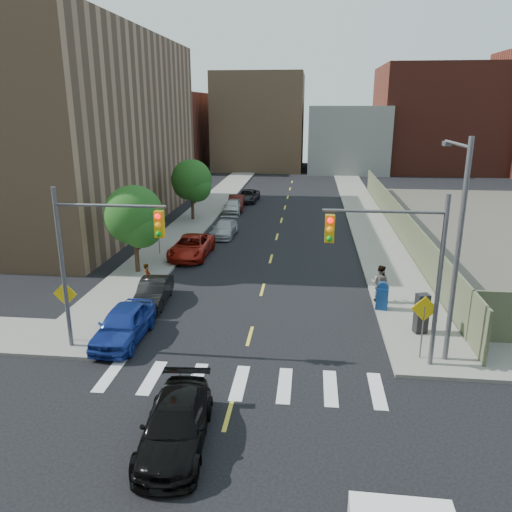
% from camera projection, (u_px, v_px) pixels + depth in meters
% --- Properties ---
extents(ground, '(160.00, 160.00, 0.00)m').
position_uv_depth(ground, '(218.00, 453.00, 15.04)').
color(ground, black).
rests_on(ground, ground).
extents(sidewalk_nw, '(3.50, 73.00, 0.15)m').
position_uv_depth(sidewalk_nw, '(217.00, 199.00, 55.31)').
color(sidewalk_nw, gray).
rests_on(sidewalk_nw, ground).
extents(sidewalk_ne, '(3.50, 73.00, 0.15)m').
position_uv_depth(sidewalk_ne, '(359.00, 202.00, 53.70)').
color(sidewalk_ne, gray).
rests_on(sidewalk_ne, ground).
extents(fence_north, '(0.12, 44.00, 2.50)m').
position_uv_depth(fence_north, '(397.00, 219.00, 40.33)').
color(fence_north, '#5E6345').
rests_on(fence_north, ground).
extents(building_nw, '(22.00, 30.00, 16.00)m').
position_uv_depth(building_nw, '(30.00, 130.00, 43.56)').
color(building_nw, '#8C6B4C').
rests_on(building_nw, ground).
extents(bg_bldg_west, '(14.00, 18.00, 12.00)m').
position_uv_depth(bg_bldg_west, '(163.00, 131.00, 82.20)').
color(bg_bldg_west, '#592319').
rests_on(bg_bldg_west, ground).
extents(bg_bldg_midwest, '(14.00, 16.00, 15.00)m').
position_uv_depth(bg_bldg_midwest, '(260.00, 122.00, 82.00)').
color(bg_bldg_midwest, '#8C6B4C').
rests_on(bg_bldg_midwest, ground).
extents(bg_bldg_center, '(12.00, 16.00, 10.00)m').
position_uv_depth(bg_bldg_center, '(346.00, 138.00, 79.37)').
color(bg_bldg_center, gray).
rests_on(bg_bldg_center, ground).
extents(bg_bldg_east, '(18.00, 18.00, 16.00)m').
position_uv_depth(bg_bldg_east, '(436.00, 119.00, 78.95)').
color(bg_bldg_east, '#592319').
rests_on(bg_bldg_east, ground).
extents(signal_nw, '(4.59, 0.30, 7.00)m').
position_uv_depth(signal_nw, '(96.00, 249.00, 20.06)').
color(signal_nw, '#59595E').
rests_on(signal_nw, ground).
extents(signal_ne, '(4.59, 0.30, 7.00)m').
position_uv_depth(signal_ne, '(400.00, 258.00, 18.82)').
color(signal_ne, '#59595E').
rests_on(signal_ne, ground).
extents(streetlight_ne, '(0.25, 3.70, 9.00)m').
position_uv_depth(streetlight_ne, '(456.00, 236.00, 19.24)').
color(streetlight_ne, '#59595E').
rests_on(streetlight_ne, ground).
extents(warn_sign_nw, '(1.06, 0.06, 2.83)m').
position_uv_depth(warn_sign_nw, '(66.00, 301.00, 21.46)').
color(warn_sign_nw, '#59595E').
rests_on(warn_sign_nw, ground).
extents(warn_sign_ne, '(1.06, 0.06, 2.83)m').
position_uv_depth(warn_sign_ne, '(424.00, 316.00, 19.90)').
color(warn_sign_ne, '#59595E').
rests_on(warn_sign_ne, ground).
extents(warn_sign_midwest, '(1.06, 0.06, 2.83)m').
position_uv_depth(warn_sign_midwest, '(158.00, 228.00, 34.31)').
color(warn_sign_midwest, '#59595E').
rests_on(warn_sign_midwest, ground).
extents(tree_west_near, '(3.66, 3.64, 5.52)m').
position_uv_depth(tree_west_near, '(134.00, 219.00, 30.13)').
color(tree_west_near, '#332114').
rests_on(tree_west_near, ground).
extents(tree_west_far, '(3.66, 3.64, 5.52)m').
position_uv_depth(tree_west_far, '(192.00, 182.00, 44.41)').
color(tree_west_far, '#332114').
rests_on(tree_west_far, ground).
extents(parked_car_blue, '(1.85, 4.59, 1.56)m').
position_uv_depth(parked_car_blue, '(124.00, 324.00, 22.05)').
color(parked_car_blue, navy).
rests_on(parked_car_blue, ground).
extents(parked_car_black, '(1.69, 4.10, 1.32)m').
position_uv_depth(parked_car_black, '(154.00, 292.00, 26.19)').
color(parked_car_black, black).
rests_on(parked_car_black, ground).
extents(parked_car_red, '(2.52, 5.31, 1.46)m').
position_uv_depth(parked_car_red, '(191.00, 247.00, 34.33)').
color(parked_car_red, '#9C1A0F').
rests_on(parked_car_red, ground).
extents(parked_car_silver, '(1.95, 4.37, 1.24)m').
position_uv_depth(parked_car_silver, '(224.00, 229.00, 39.81)').
color(parked_car_silver, '#9EA1A5').
rests_on(parked_car_silver, ground).
extents(parked_car_white, '(1.68, 4.09, 1.39)m').
position_uv_depth(parked_car_white, '(233.00, 206.00, 48.28)').
color(parked_car_white, '#B7B7B7').
rests_on(parked_car_white, ground).
extents(parked_car_maroon, '(1.81, 4.42, 1.42)m').
position_uv_depth(parked_car_maroon, '(236.00, 203.00, 49.94)').
color(parked_car_maroon, '#3C0F0C').
rests_on(parked_car_maroon, ground).
extents(parked_car_grey, '(2.39, 4.75, 1.29)m').
position_uv_depth(parked_car_grey, '(248.00, 196.00, 54.04)').
color(parked_car_grey, black).
rests_on(parked_car_grey, ground).
extents(black_sedan, '(2.29, 4.89, 1.38)m').
position_uv_depth(black_sedan, '(176.00, 425.00, 15.25)').
color(black_sedan, black).
rests_on(black_sedan, ground).
extents(mailbox, '(0.66, 0.55, 1.45)m').
position_uv_depth(mailbox, '(382.00, 296.00, 25.10)').
color(mailbox, navy).
rests_on(mailbox, sidewalk_ne).
extents(payphone, '(0.65, 0.58, 1.85)m').
position_uv_depth(payphone, '(421.00, 313.00, 22.43)').
color(payphone, black).
rests_on(payphone, sidewalk_ne).
extents(pedestrian_west, '(0.45, 0.61, 1.55)m').
position_uv_depth(pedestrian_west, '(147.00, 277.00, 27.62)').
color(pedestrian_west, gray).
rests_on(pedestrian_west, sidewalk_nw).
extents(pedestrian_east, '(1.17, 1.06, 1.97)m').
position_uv_depth(pedestrian_east, '(380.00, 283.00, 26.06)').
color(pedestrian_east, gray).
rests_on(pedestrian_east, sidewalk_ne).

